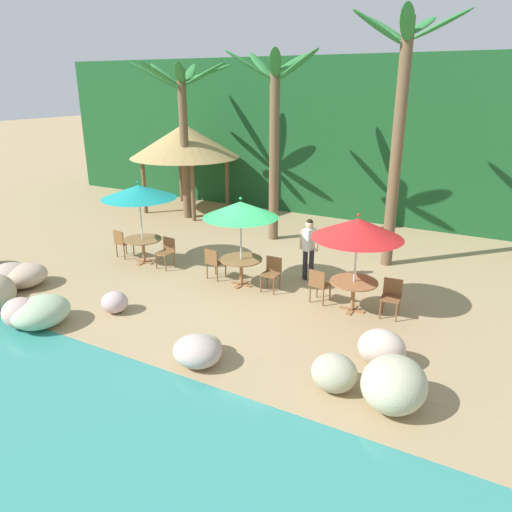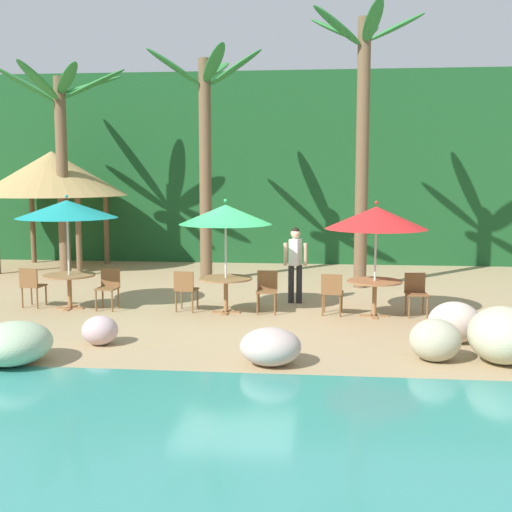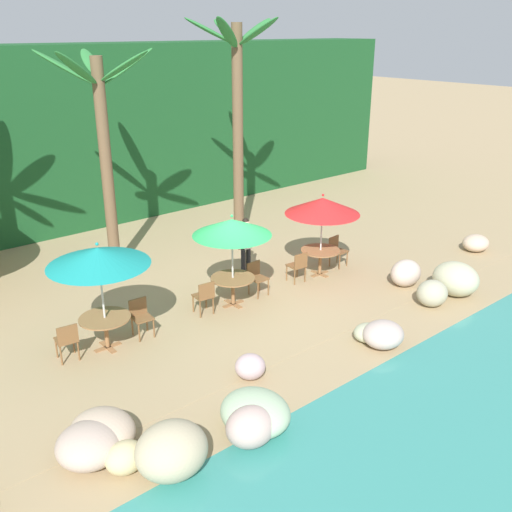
{
  "view_description": "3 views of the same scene",
  "coord_description": "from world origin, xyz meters",
  "px_view_note": "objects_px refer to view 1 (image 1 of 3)",
  "views": [
    {
      "loc": [
        5.9,
        -10.01,
        5.03
      ],
      "look_at": [
        0.44,
        -0.19,
        1.03
      ],
      "focal_mm": 34.23,
      "sensor_mm": 36.0,
      "label": 1
    },
    {
      "loc": [
        1.88,
        -13.6,
        2.95
      ],
      "look_at": [
        0.4,
        0.44,
        1.17
      ],
      "focal_mm": 47.79,
      "sensor_mm": 36.0,
      "label": 2
    },
    {
      "loc": [
        -8.19,
        -10.28,
        6.49
      ],
      "look_at": [
        0.36,
        -0.05,
        1.23
      ],
      "focal_mm": 40.82,
      "sensor_mm": 36.0,
      "label": 3
    }
  ],
  "objects_px": {
    "chair_teal_inland": "(122,242)",
    "palm_tree_third": "(400,111)",
    "chair_teal_seaward": "(167,250)",
    "palapa_hut": "(184,141)",
    "umbrella_green": "(241,210)",
    "umbrella_red": "(358,228)",
    "palm_tree_nearest": "(182,111)",
    "dining_table_teal": "(143,243)",
    "palm_tree_second": "(274,121)",
    "chair_red_seaward": "(392,295)",
    "chair_red_inland": "(319,283)",
    "waiter_in_white": "(309,245)",
    "dining_table_green": "(241,263)",
    "chair_green_seaward": "(272,271)",
    "dining_table_red": "(354,286)",
    "chair_green_inland": "(214,261)",
    "umbrella_teal": "(139,192)"
  },
  "relations": [
    {
      "from": "dining_table_red",
      "to": "palm_tree_third",
      "type": "height_order",
      "value": "palm_tree_third"
    },
    {
      "from": "umbrella_teal",
      "to": "chair_red_seaward",
      "type": "relative_size",
      "value": 2.8
    },
    {
      "from": "umbrella_green",
      "to": "chair_red_inland",
      "type": "xyz_separation_m",
      "value": [
        2.19,
        -0.05,
        -1.53
      ]
    },
    {
      "from": "umbrella_teal",
      "to": "palm_tree_nearest",
      "type": "xyz_separation_m",
      "value": [
        -2.01,
        4.82,
        1.93
      ]
    },
    {
      "from": "palm_tree_second",
      "to": "palapa_hut",
      "type": "bearing_deg",
      "value": 160.15
    },
    {
      "from": "palapa_hut",
      "to": "dining_table_teal",
      "type": "bearing_deg",
      "value": -64.94
    },
    {
      "from": "umbrella_teal",
      "to": "dining_table_teal",
      "type": "bearing_deg",
      "value": 180.0
    },
    {
      "from": "chair_teal_seaward",
      "to": "umbrella_green",
      "type": "height_order",
      "value": "umbrella_green"
    },
    {
      "from": "chair_green_inland",
      "to": "umbrella_green",
      "type": "bearing_deg",
      "value": -0.16
    },
    {
      "from": "umbrella_green",
      "to": "umbrella_red",
      "type": "distance_m",
      "value": 3.04
    },
    {
      "from": "chair_green_seaward",
      "to": "palapa_hut",
      "type": "relative_size",
      "value": 0.2
    },
    {
      "from": "dining_table_teal",
      "to": "umbrella_green",
      "type": "xyz_separation_m",
      "value": [
        3.39,
        -0.07,
        1.43
      ]
    },
    {
      "from": "dining_table_red",
      "to": "palm_tree_nearest",
      "type": "bearing_deg",
      "value": 149.66
    },
    {
      "from": "chair_red_seaward",
      "to": "palm_tree_nearest",
      "type": "height_order",
      "value": "palm_tree_nearest"
    },
    {
      "from": "chair_green_inland",
      "to": "waiter_in_white",
      "type": "xyz_separation_m",
      "value": [
        2.23,
        1.19,
        0.47
      ]
    },
    {
      "from": "dining_table_green",
      "to": "chair_green_seaward",
      "type": "xyz_separation_m",
      "value": [
        0.85,
        0.11,
        -0.1
      ]
    },
    {
      "from": "umbrella_red",
      "to": "chair_red_seaward",
      "type": "xyz_separation_m",
      "value": [
        0.84,
        0.17,
        -1.49
      ]
    },
    {
      "from": "chair_green_inland",
      "to": "palm_tree_nearest",
      "type": "distance_m",
      "value": 7.56
    },
    {
      "from": "umbrella_red",
      "to": "palapa_hut",
      "type": "xyz_separation_m",
      "value": [
        -9.13,
        5.88,
        0.83
      ]
    },
    {
      "from": "umbrella_teal",
      "to": "waiter_in_white",
      "type": "bearing_deg",
      "value": 13.21
    },
    {
      "from": "palapa_hut",
      "to": "umbrella_red",
      "type": "bearing_deg",
      "value": -32.82
    },
    {
      "from": "dining_table_teal",
      "to": "chair_teal_seaward",
      "type": "distance_m",
      "value": 0.86
    },
    {
      "from": "chair_red_inland",
      "to": "waiter_in_white",
      "type": "distance_m",
      "value": 1.56
    },
    {
      "from": "dining_table_teal",
      "to": "palapa_hut",
      "type": "bearing_deg",
      "value": 115.06
    },
    {
      "from": "dining_table_green",
      "to": "chair_green_inland",
      "type": "bearing_deg",
      "value": 179.84
    },
    {
      "from": "chair_teal_seaward",
      "to": "palapa_hut",
      "type": "height_order",
      "value": "palapa_hut"
    },
    {
      "from": "dining_table_red",
      "to": "palapa_hut",
      "type": "height_order",
      "value": "palapa_hut"
    },
    {
      "from": "dining_table_green",
      "to": "waiter_in_white",
      "type": "distance_m",
      "value": 1.86
    },
    {
      "from": "chair_teal_seaward",
      "to": "waiter_in_white",
      "type": "xyz_separation_m",
      "value": [
        3.91,
        1.09,
        0.47
      ]
    },
    {
      "from": "chair_teal_seaward",
      "to": "chair_teal_inland",
      "type": "relative_size",
      "value": 1.0
    },
    {
      "from": "umbrella_red",
      "to": "dining_table_red",
      "type": "height_order",
      "value": "umbrella_red"
    },
    {
      "from": "umbrella_red",
      "to": "palm_tree_nearest",
      "type": "relative_size",
      "value": 0.4
    },
    {
      "from": "chair_teal_inland",
      "to": "palm_tree_nearest",
      "type": "height_order",
      "value": "palm_tree_nearest"
    },
    {
      "from": "umbrella_green",
      "to": "waiter_in_white",
      "type": "xyz_separation_m",
      "value": [
        1.38,
        1.19,
        -1.06
      ]
    },
    {
      "from": "chair_teal_seaward",
      "to": "dining_table_red",
      "type": "bearing_deg",
      "value": -1.56
    },
    {
      "from": "waiter_in_white",
      "to": "chair_green_seaward",
      "type": "bearing_deg",
      "value": -116.11
    },
    {
      "from": "palm_tree_nearest",
      "to": "palm_tree_third",
      "type": "height_order",
      "value": "palm_tree_third"
    },
    {
      "from": "dining_table_teal",
      "to": "chair_teal_inland",
      "type": "height_order",
      "value": "chair_teal_inland"
    },
    {
      "from": "palm_tree_nearest",
      "to": "palm_tree_second",
      "type": "height_order",
      "value": "palm_tree_second"
    },
    {
      "from": "chair_teal_seaward",
      "to": "palapa_hut",
      "type": "xyz_separation_m",
      "value": [
        -3.55,
        5.73,
        2.32
      ]
    },
    {
      "from": "chair_red_inland",
      "to": "palm_tree_nearest",
      "type": "bearing_deg",
      "value": 146.91
    },
    {
      "from": "chair_red_seaward",
      "to": "chair_red_inland",
      "type": "height_order",
      "value": "same"
    },
    {
      "from": "chair_red_seaward",
      "to": "palapa_hut",
      "type": "relative_size",
      "value": 0.2
    },
    {
      "from": "umbrella_red",
      "to": "chair_green_inland",
      "type": "bearing_deg",
      "value": 179.21
    },
    {
      "from": "umbrella_red",
      "to": "palm_tree_third",
      "type": "xyz_separation_m",
      "value": [
        -0.15,
        3.49,
        2.33
      ]
    },
    {
      "from": "umbrella_teal",
      "to": "chair_teal_inland",
      "type": "bearing_deg",
      "value": 178.73
    },
    {
      "from": "umbrella_teal",
      "to": "umbrella_green",
      "type": "relative_size",
      "value": 1.03
    },
    {
      "from": "chair_teal_inland",
      "to": "umbrella_red",
      "type": "relative_size",
      "value": 0.37
    },
    {
      "from": "chair_teal_seaward",
      "to": "palm_tree_second",
      "type": "distance_m",
      "value": 5.39
    },
    {
      "from": "chair_teal_inland",
      "to": "palm_tree_third",
      "type": "bearing_deg",
      "value": 25.12
    }
  ]
}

